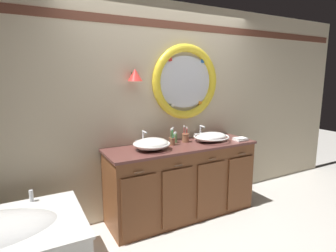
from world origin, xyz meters
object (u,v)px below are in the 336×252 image
Objects in this scene: toothbrush_holder_right at (185,137)px; folded_hand_towel at (240,139)px; soap_dispenser at (175,138)px; sink_basin_right at (211,137)px; sink_basin_left at (152,144)px; toothbrush_holder_left at (172,140)px.

folded_hand_towel is at bearing -21.67° from toothbrush_holder_right.
toothbrush_holder_right reaches higher than soap_dispenser.
sink_basin_right is 3.21× the size of soap_dispenser.
toothbrush_holder_right is at bearing 158.00° from sink_basin_right.
soap_dispenser reaches higher than folded_hand_towel.
toothbrush_holder_right is 0.72m from folded_hand_towel.
soap_dispenser is (0.40, 0.16, -0.01)m from sink_basin_left.
toothbrush_holder_right is at bearing 12.68° from toothbrush_holder_left.
soap_dispenser is at bearing 22.48° from sink_basin_left.
sink_basin_left is 1.92× the size of toothbrush_holder_left.
sink_basin_right reaches higher than folded_hand_towel.
folded_hand_towel is (1.19, -0.14, -0.05)m from sink_basin_left.
sink_basin_left is at bearing 180.00° from sink_basin_right.
sink_basin_left is 2.55× the size of folded_hand_towel.
toothbrush_holder_left is at bearing 13.70° from sink_basin_left.
sink_basin_right is (0.83, -0.00, -0.01)m from sink_basin_left.
sink_basin_right is at bearing -22.00° from toothbrush_holder_right.
folded_hand_towel is (0.88, -0.21, -0.04)m from toothbrush_holder_left.
toothbrush_holder_left is at bearing -167.32° from toothbrush_holder_right.
soap_dispenser is at bearing 159.22° from sink_basin_right.
sink_basin_left is at bearing -157.52° from soap_dispenser.
sink_basin_left is 0.83m from sink_basin_right.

